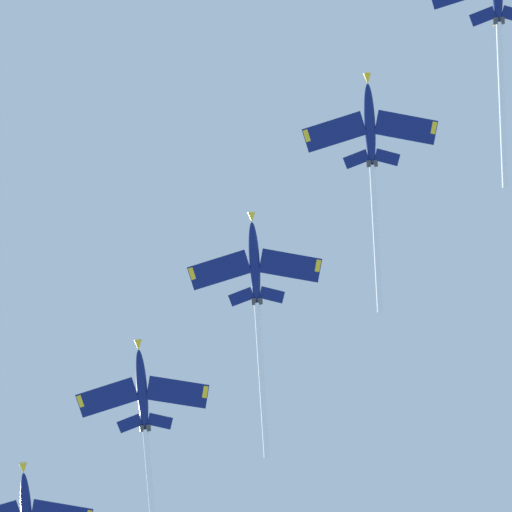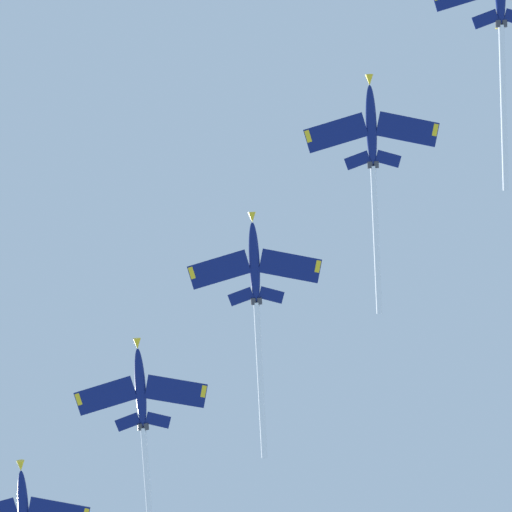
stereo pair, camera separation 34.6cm
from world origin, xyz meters
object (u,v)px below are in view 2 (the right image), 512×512
at_px(jet_fourth, 142,413).
at_px(jet_lead, 501,19).
at_px(jet_third, 256,299).
at_px(jet_second, 373,157).

bearing_deg(jet_fourth, jet_lead, 94.41).
distance_m(jet_lead, jet_third, 54.29).
xyz_separation_m(jet_second, jet_third, (0.77, -26.90, -3.87)).
relative_size(jet_second, jet_third, 0.96).
distance_m(jet_second, jet_fourth, 51.36).
relative_size(jet_lead, jet_third, 1.02).
height_order(jet_lead, jet_fourth, jet_lead).
relative_size(jet_third, jet_fourth, 1.15).
bearing_deg(jet_lead, jet_third, -86.81).
relative_size(jet_lead, jet_second, 1.06).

